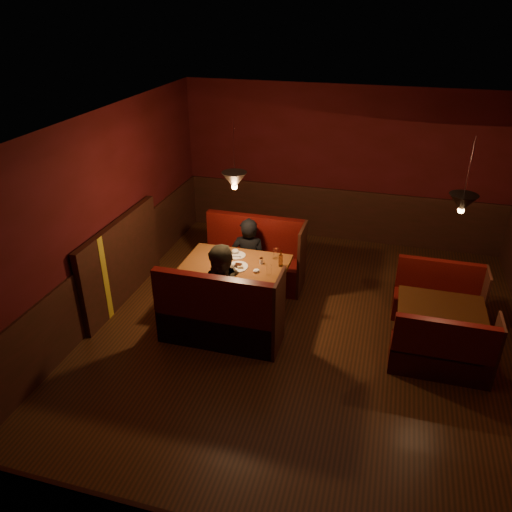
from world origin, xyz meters
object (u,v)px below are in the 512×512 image
(main_table, at_px, (237,274))
(diner_b, at_px, (224,279))
(diner_a, at_px, (249,244))
(second_bench_far, at_px, (437,300))
(main_bench_far, at_px, (254,263))
(second_table, at_px, (440,314))
(main_bench_near, at_px, (220,321))
(second_bench_near, at_px, (442,356))

(main_table, height_order, diner_b, diner_b)
(main_table, bearing_deg, diner_a, 91.92)
(second_bench_far, relative_size, diner_b, 0.74)
(main_bench_far, height_order, diner_b, diner_b)
(main_table, distance_m, second_table, 2.85)
(main_table, relative_size, main_bench_near, 0.91)
(diner_b, bearing_deg, diner_a, 77.78)
(second_bench_far, relative_size, diner_a, 0.78)
(main_bench_far, distance_m, second_bench_near, 3.26)
(main_bench_near, bearing_deg, second_bench_far, 26.93)
(main_bench_far, bearing_deg, diner_a, -100.94)
(main_bench_near, xyz_separation_m, second_table, (2.83, 0.79, 0.10))
(main_bench_near, relative_size, second_bench_far, 1.35)
(second_bench_far, bearing_deg, main_bench_far, 174.93)
(main_bench_far, distance_m, main_bench_near, 1.70)
(main_table, relative_size, second_bench_near, 1.23)
(main_table, distance_m, main_bench_far, 0.89)
(main_bench_far, bearing_deg, second_bench_near, -28.91)
(second_table, height_order, second_bench_far, second_bench_far)
(main_table, distance_m, diner_a, 0.68)
(main_bench_near, xyz_separation_m, diner_b, (-0.02, 0.30, 0.47))
(main_bench_near, height_order, second_bench_far, main_bench_near)
(second_bench_far, xyz_separation_m, diner_a, (-2.89, 0.06, 0.51))
(main_bench_near, height_order, second_bench_near, main_bench_near)
(main_bench_far, height_order, main_bench_near, same)
(second_table, relative_size, diner_a, 0.71)
(main_bench_far, bearing_deg, main_bench_near, -90.00)
(main_table, xyz_separation_m, second_bench_far, (2.87, 0.60, -0.34))
(main_bench_near, bearing_deg, second_bench_near, 2.55)
(second_bench_near, bearing_deg, main_bench_far, 151.09)
(main_bench_far, height_order, second_bench_near, main_bench_far)
(second_bench_far, bearing_deg, second_table, -92.20)
(main_table, bearing_deg, main_bench_far, 88.92)
(second_bench_far, bearing_deg, main_bench_near, -153.07)
(second_bench_near, bearing_deg, diner_a, 154.50)
(main_bench_near, bearing_deg, second_table, 15.57)
(main_bench_near, xyz_separation_m, diner_a, (-0.04, 1.51, 0.43))
(second_table, bearing_deg, second_bench_near, -87.80)
(main_table, distance_m, second_bench_far, 2.95)
(diner_a, height_order, diner_b, diner_b)
(second_table, distance_m, second_bench_near, 0.69)
(main_table, bearing_deg, second_bench_near, -14.18)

